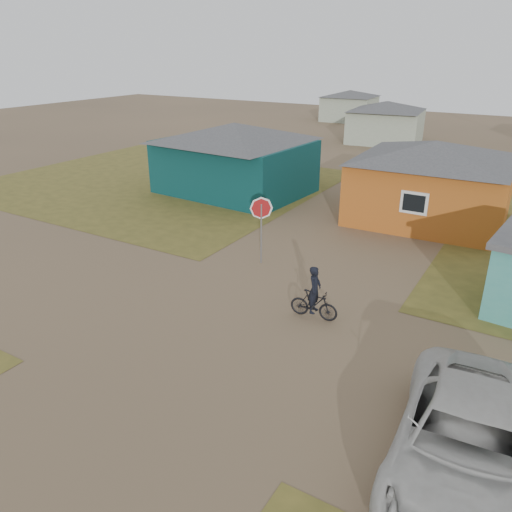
# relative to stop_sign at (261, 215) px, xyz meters

# --- Properties ---
(ground) EXTENTS (120.00, 120.00, 0.00)m
(ground) POSITION_rel_stop_sign_xyz_m (1.84, -5.17, -1.97)
(ground) COLOR brown
(grass_nw) EXTENTS (20.00, 18.00, 0.00)m
(grass_nw) POSITION_rel_stop_sign_xyz_m (-12.16, 7.83, -1.97)
(grass_nw) COLOR brown
(grass_nw) RESTS_ON ground
(house_teal) EXTENTS (8.93, 7.08, 4.00)m
(house_teal) POSITION_rel_stop_sign_xyz_m (-6.66, 8.33, 0.08)
(house_teal) COLOR #082F31
(house_teal) RESTS_ON ground
(house_yellow) EXTENTS (7.72, 6.76, 3.90)m
(house_yellow) POSITION_rel_stop_sign_xyz_m (4.34, 8.83, 0.03)
(house_yellow) COLOR #B45A1B
(house_yellow) RESTS_ON ground
(house_pale_west) EXTENTS (7.04, 6.15, 3.60)m
(house_pale_west) POSITION_rel_stop_sign_xyz_m (-4.16, 28.83, -0.12)
(house_pale_west) COLOR #9CA790
(house_pale_west) RESTS_ON ground
(house_pale_north) EXTENTS (6.28, 5.81, 3.40)m
(house_pale_north) POSITION_rel_stop_sign_xyz_m (-12.16, 40.83, -0.22)
(house_pale_north) COLOR #9CA790
(house_pale_north) RESTS_ON ground
(stop_sign) EXTENTS (0.87, 0.25, 2.71)m
(stop_sign) POSITION_rel_stop_sign_xyz_m (0.00, 0.00, 0.00)
(stop_sign) COLOR gray
(stop_sign) RESTS_ON ground
(cyclist) EXTENTS (1.59, 0.59, 1.76)m
(cyclist) POSITION_rel_stop_sign_xyz_m (3.63, -2.92, -1.33)
(cyclist) COLOR black
(cyclist) RESTS_ON ground
(vehicle) EXTENTS (3.13, 6.04, 1.63)m
(vehicle) POSITION_rel_stop_sign_xyz_m (8.82, -7.13, -1.16)
(vehicle) COLOR beige
(vehicle) RESTS_ON ground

